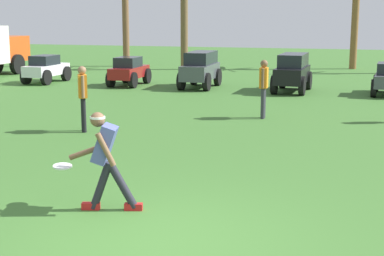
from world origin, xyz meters
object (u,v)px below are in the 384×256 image
Objects in this scene: teammate_deep at (264,83)px; parked_car_slot_d at (293,71)px; parked_car_slot_c at (200,68)px; frisbee_thrower at (105,156)px; parked_car_slot_b at (129,71)px; parked_car_slot_a at (46,69)px; palm_tree_left_of_centre at (184,2)px; frisbee_in_flight at (63,166)px; teammate_midfield at (83,92)px.

parked_car_slot_d is (0.18, 5.62, -0.22)m from teammate_deep.
parked_car_slot_d is (3.44, -0.21, 0.00)m from parked_car_slot_c.
frisbee_thrower reaches higher than parked_car_slot_b.
palm_tree_left_of_centre is (3.81, 6.80, 2.72)m from parked_car_slot_a.
parked_car_slot_a is (-9.65, 5.71, -0.38)m from teammate_deep.
frisbee_in_flight is at bearing 176.30° from frisbee_thrower.
parked_car_slot_a is 9.83m from parked_car_slot_d.
teammate_midfield reaches higher than parked_car_slot_a.
parked_car_slot_d is at bearing 88.18° from teammate_deep.
parked_car_slot_a is (-8.61, 13.70, -0.24)m from frisbee_thrower.
parked_car_slot_c is at bearing 96.32° from frisbee_in_flight.
teammate_deep is 0.70× the size of parked_car_slot_a.
frisbee_thrower reaches higher than parked_car_slot_c.
palm_tree_left_of_centre is at bearing 115.03° from teammate_deep.
teammate_deep is 0.64× the size of parked_car_slot_d.
teammate_midfield and teammate_deep have the same top height.
parked_car_slot_c reaches higher than parked_car_slot_b.
teammate_midfield is 0.70× the size of parked_car_slot_a.
parked_car_slot_c is (6.38, 0.12, 0.16)m from parked_car_slot_a.
parked_car_slot_b is at bearing 136.70° from teammate_deep.
parked_car_slot_a is at bearing 120.09° from frisbee_in_flight.
teammate_midfield is 8.78m from parked_car_slot_c.
frisbee_in_flight is at bearing -59.91° from parked_car_slot_a.
palm_tree_left_of_centre is at bearing 111.10° from parked_car_slot_c.
parked_car_slot_a is at bearing -179.31° from parked_car_slot_b.
palm_tree_left_of_centre reaches higher than parked_car_slot_d.
parked_car_slot_a reaches higher than frisbee_in_flight.
parked_car_slot_c is at bearing 119.25° from teammate_deep.
parked_car_slot_d is at bearing 81.95° from frisbee_in_flight.
teammate_midfield is at bearing 118.93° from frisbee_thrower.
parked_car_slot_b is 2.84m from parked_car_slot_c.
frisbee_in_flight is 0.18× the size of parked_car_slot_a.
teammate_midfield is (-2.10, 5.02, 0.35)m from frisbee_in_flight.
frisbee_thrower is 14.65m from parked_car_slot_b.
parked_car_slot_a is at bearing 149.39° from teammate_deep.
parked_car_slot_b is (-6.10, 5.75, -0.38)m from teammate_deep.
frisbee_thrower is at bearing -95.10° from parked_car_slot_d.
frisbee_thrower is 21.20m from palm_tree_left_of_centre.
teammate_deep is (1.74, 7.94, 0.35)m from frisbee_in_flight.
parked_car_slot_a is at bearing 179.51° from parked_car_slot_d.
teammate_midfield is 0.29× the size of palm_tree_left_of_centre.
teammate_deep is (3.84, 2.92, 0.00)m from teammate_midfield.
parked_car_slot_c is 0.98× the size of parked_car_slot_d.
parked_car_slot_b is 0.90× the size of parked_car_slot_d.
frisbee_thrower is 5.79m from teammate_midfield.
teammate_deep reaches higher than parked_car_slot_a.
parked_car_slot_c is (2.84, 0.08, 0.16)m from parked_car_slot_b.
teammate_deep is at bearing 37.32° from teammate_midfield.
palm_tree_left_of_centre reaches higher than parked_car_slot_a.
frisbee_in_flight is 21.04m from palm_tree_left_of_centre.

